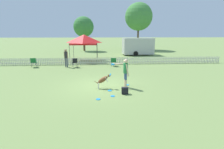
% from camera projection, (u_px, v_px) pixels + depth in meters
% --- Properties ---
extents(ground_plane, '(240.00, 240.00, 0.00)m').
position_uv_depth(ground_plane, '(101.00, 86.00, 10.91)').
color(ground_plane, olive).
extents(handler_person, '(1.04, 0.58, 1.72)m').
position_uv_depth(handler_person, '(125.00, 70.00, 10.39)').
color(handler_person, beige).
rests_on(handler_person, ground_plane).
extents(leaping_dog, '(1.08, 0.34, 0.89)m').
position_uv_depth(leaping_dog, '(103.00, 80.00, 10.30)').
color(leaping_dog, brown).
rests_on(leaping_dog, ground_plane).
extents(frisbee_near_handler, '(0.22, 0.22, 0.02)m').
position_uv_depth(frisbee_near_handler, '(127.00, 85.00, 11.06)').
color(frisbee_near_handler, '#1E8CD8').
rests_on(frisbee_near_handler, ground_plane).
extents(frisbee_near_dog, '(0.22, 0.22, 0.02)m').
position_uv_depth(frisbee_near_dog, '(110.00, 91.00, 9.95)').
color(frisbee_near_dog, '#1E8CD8').
rests_on(frisbee_near_dog, ground_plane).
extents(frisbee_midfield, '(0.22, 0.22, 0.02)m').
position_uv_depth(frisbee_midfield, '(98.00, 99.00, 8.66)').
color(frisbee_midfield, '#1E8CD8').
rests_on(frisbee_midfield, ground_plane).
extents(frisbee_far_scatter, '(0.22, 0.22, 0.02)m').
position_uv_depth(frisbee_far_scatter, '(113.00, 96.00, 9.09)').
color(frisbee_far_scatter, '#1E8CD8').
rests_on(frisbee_far_scatter, ground_plane).
extents(backpack_on_grass, '(0.35, 0.23, 0.38)m').
position_uv_depth(backpack_on_grass, '(125.00, 91.00, 9.41)').
color(backpack_on_grass, black).
rests_on(backpack_on_grass, ground_plane).
extents(picket_fence, '(26.13, 0.04, 0.73)m').
position_uv_depth(picket_fence, '(100.00, 61.00, 18.23)').
color(picket_fence, beige).
rests_on(picket_fence, ground_plane).
extents(folding_chair_blue_left, '(0.57, 0.59, 0.88)m').
position_uv_depth(folding_chair_blue_left, '(75.00, 62.00, 16.66)').
color(folding_chair_blue_left, '#333338').
rests_on(folding_chair_blue_left, ground_plane).
extents(folding_chair_center, '(0.55, 0.57, 0.90)m').
position_uv_depth(folding_chair_center, '(34.00, 62.00, 16.67)').
color(folding_chair_center, '#333338').
rests_on(folding_chair_center, ground_plane).
extents(folding_chair_green_right, '(0.57, 0.58, 0.84)m').
position_uv_depth(folding_chair_green_right, '(114.00, 61.00, 17.22)').
color(folding_chair_green_right, '#333338').
rests_on(folding_chair_green_right, ground_plane).
extents(canopy_tent_main, '(3.03, 3.03, 3.04)m').
position_uv_depth(canopy_tent_main, '(84.00, 40.00, 20.30)').
color(canopy_tent_main, '#333338').
rests_on(canopy_tent_main, ground_plane).
extents(spectator_standing, '(0.39, 0.27, 1.74)m').
position_uv_depth(spectator_standing, '(66.00, 56.00, 16.62)').
color(spectator_standing, '#474C5B').
rests_on(spectator_standing, ground_plane).
extents(equipment_trailer, '(5.26, 2.46, 2.49)m').
position_uv_depth(equipment_trailer, '(138.00, 46.00, 25.96)').
color(equipment_trailer, '#B7B7B7').
rests_on(equipment_trailer, ground_plane).
extents(tree_left_grove, '(5.25, 5.25, 8.88)m').
position_uv_depth(tree_left_grove, '(139.00, 17.00, 33.40)').
color(tree_left_grove, '#4C3823').
rests_on(tree_left_grove, ground_plane).
extents(tree_right_grove, '(3.64, 3.64, 6.12)m').
position_uv_depth(tree_right_grove, '(84.00, 27.00, 31.41)').
color(tree_right_grove, '#4C3823').
rests_on(tree_right_grove, ground_plane).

